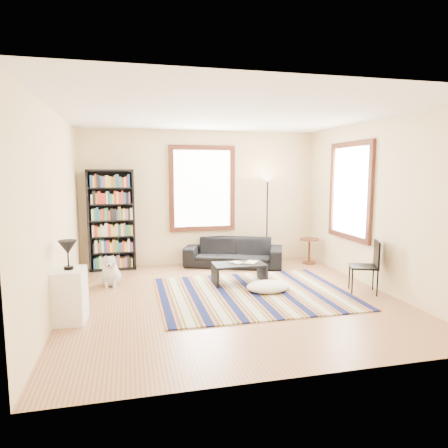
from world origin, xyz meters
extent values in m
cube|color=#AD7A4F|center=(0.00, 0.00, -0.05)|extent=(5.00, 5.00, 0.10)
cube|color=white|center=(0.00, 0.00, 2.85)|extent=(5.00, 5.00, 0.10)
cube|color=beige|center=(0.00, 2.55, 1.40)|extent=(5.00, 0.10, 2.80)
cube|color=beige|center=(0.00, -2.55, 1.40)|extent=(5.00, 0.10, 2.80)
cube|color=beige|center=(-2.55, 0.00, 1.40)|extent=(0.10, 5.00, 2.80)
cube|color=beige|center=(2.55, 0.00, 1.40)|extent=(0.10, 5.00, 2.80)
cube|color=white|center=(0.00, 2.47, 1.60)|extent=(1.20, 0.06, 1.60)
cube|color=white|center=(2.47, 0.80, 1.60)|extent=(0.06, 1.20, 1.60)
cube|color=#0C1440|center=(0.40, 0.13, 0.01)|extent=(3.04, 2.43, 0.02)
imported|color=black|center=(0.57, 2.05, 0.29)|extent=(2.14, 1.46, 0.58)
cube|color=black|center=(-1.86, 2.32, 1.00)|extent=(0.90, 0.30, 2.00)
cube|color=black|center=(0.33, 0.74, 0.18)|extent=(0.93, 0.56, 0.36)
imported|color=beige|center=(0.23, 0.74, 0.37)|extent=(0.24, 0.22, 0.02)
imported|color=beige|center=(0.48, 0.79, 0.37)|extent=(0.30, 0.31, 0.02)
ellipsoid|color=silver|center=(0.66, 0.16, 0.09)|extent=(0.80, 0.65, 0.18)
cylinder|color=#4D1F13|center=(2.20, 1.88, 0.27)|extent=(0.41, 0.41, 0.54)
cube|color=black|center=(2.15, -0.23, 0.43)|extent=(0.55, 0.53, 0.86)
cube|color=white|center=(-2.30, -0.46, 0.35)|extent=(0.41, 0.52, 0.70)
camera|label=1|loc=(-1.51, -5.83, 1.96)|focal=32.00mm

